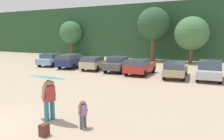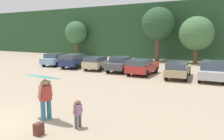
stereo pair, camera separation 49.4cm
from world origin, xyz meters
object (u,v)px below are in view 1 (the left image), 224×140
Objects in this scene: person_adult at (49,98)px; parked_car_tan at (176,69)px; surfboard_teal at (46,77)px; backpack_dropped at (44,130)px; parked_car_silver at (210,70)px; parked_car_champagne at (95,62)px; parked_car_red at (139,66)px; parked_car_navy at (73,60)px; person_child at (83,113)px; parked_car_dark_gray at (118,63)px; parked_car_sky_blue at (52,59)px.

parked_car_tan is at bearing -90.59° from person_adult.
surfboard_teal reaches higher than backpack_dropped.
parked_car_champagne is at bearing 82.79° from parked_car_silver.
parked_car_red is 14.23m from backpack_dropped.
parked_car_tan is 2.79× the size of person_adult.
parked_car_navy is 17.61m from person_child.
parked_car_tan is at bearing -106.00° from parked_car_dark_gray.
parked_car_navy is at bearing 124.68° from backpack_dropped.
parked_car_sky_blue is at bearing 80.19° from parked_car_dark_gray.
parked_car_navy is at bearing -102.53° from parked_car_sky_blue.
parked_car_navy is 1.19× the size of parked_car_silver.
parked_car_tan is at bearing -82.74° from person_child.
parked_car_champagne is at bearing 76.30° from parked_car_tan.
person_child is (2.81, -12.82, -0.14)m from parked_car_red.
person_adult is 3.93× the size of backpack_dropped.
parked_car_dark_gray is 1.07× the size of parked_car_silver.
parked_car_tan is (14.75, -0.97, 0.00)m from parked_car_sky_blue.
person_adult is 1.56× the size of person_child.
parked_car_dark_gray reaches higher than backpack_dropped.
parked_car_champagne reaches higher than backpack_dropped.
parked_car_red is (8.32, -0.82, -0.04)m from parked_car_navy.
parked_car_navy is 8.36m from parked_car_red.
parked_car_tan is 14.17m from backpack_dropped.
person_adult is (12.49, -13.76, 0.23)m from parked_car_sky_blue.
person_child is (11.13, -13.64, -0.19)m from parked_car_navy.
parked_car_red is at bearing -107.90° from parked_car_champagne.
person_child is (-0.48, -12.84, -0.14)m from parked_car_tan.
parked_car_dark_gray is at bearing -99.91° from parked_car_champagne.
backpack_dropped is at bearing 66.51° from person_child.
parked_car_silver reaches higher than parked_car_sky_blue.
parked_car_champagne is 1.15× the size of parked_car_silver.
parked_car_navy is at bearing 81.27° from parked_car_champagne.
parked_car_navy is 18.13m from backpack_dropped.
parked_car_silver is 9.28× the size of backpack_dropped.
parked_car_silver is at bearing -101.88° from parked_car_dark_gray.
person_adult is at bearing 7.93° from person_child.
parked_car_navy is at bearing 81.16° from parked_car_dark_gray.
parked_car_red is at bearing 82.05° from parked_car_tan.
parked_car_navy is at bearing -53.58° from surfboard_teal.
backpack_dropped is at bearing -153.26° from parked_car_navy.
parked_car_sky_blue is at bearing 79.04° from parked_car_navy.
parked_car_silver is at bearing -89.25° from parked_car_red.
parked_car_dark_gray is (8.82, -0.19, 0.02)m from parked_car_sky_blue.
parked_car_silver is at bearing -94.13° from person_child.
parked_car_red reaches higher than person_child.
surfboard_teal is (12.44, -13.83, 1.12)m from parked_car_sky_blue.
parked_car_champagne is at bearing -100.94° from parked_car_sky_blue.
parked_car_dark_gray is (5.68, -0.03, -0.03)m from parked_car_navy.
surfboard_teal reaches higher than parked_car_navy.
parked_car_tan is at bearing 84.76° from backpack_dropped.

